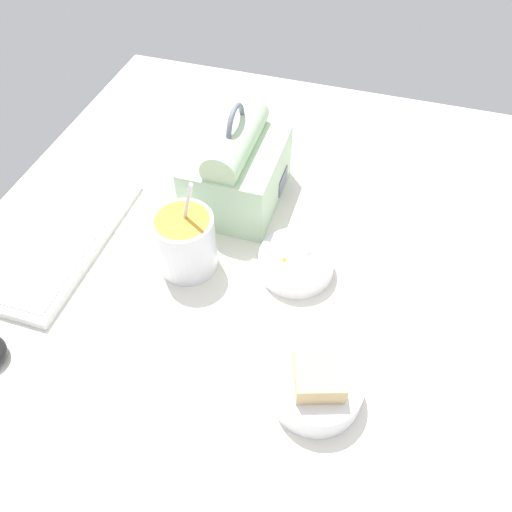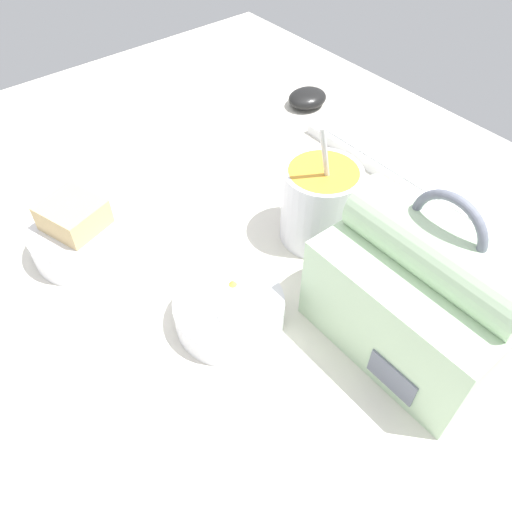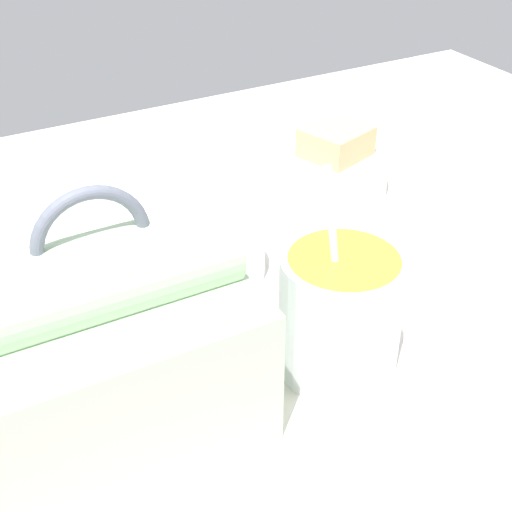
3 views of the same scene
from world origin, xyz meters
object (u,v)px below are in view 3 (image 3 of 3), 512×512
bento_bowl_sandwich (334,168)px  bento_bowl_snacks (202,255)px  lunch_bag (108,347)px  soup_cup (340,312)px

bento_bowl_sandwich → bento_bowl_snacks: (22.95, 8.81, -1.02)cm
lunch_bag → soup_cup: bearing=171.0°
soup_cup → bento_bowl_snacks: 20.19cm
lunch_bag → soup_cup: lunch_bag is taller
lunch_bag → bento_bowl_sandwich: bearing=-146.8°
bento_bowl_sandwich → bento_bowl_snacks: bento_bowl_sandwich is taller
soup_cup → bento_bowl_sandwich: (-18.47, -28.12, -2.83)cm
bento_bowl_sandwich → soup_cup: bearing=56.7°
lunch_bag → bento_bowl_sandwich: size_ratio=1.59×
soup_cup → bento_bowl_sandwich: 33.76cm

